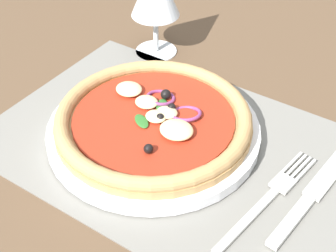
{
  "coord_description": "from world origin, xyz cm",
  "views": [
    {
      "loc": [
        23.88,
        -37.3,
        40.73
      ],
      "look_at": [
        -0.91,
        0.0,
        2.84
      ],
      "focal_mm": 52.57,
      "sensor_mm": 36.0,
      "label": 1
    }
  ],
  "objects_px": {
    "plate": "(152,132)",
    "knife": "(318,187)",
    "fork": "(271,195)",
    "pizza": "(152,120)"
  },
  "relations": [
    {
      "from": "plate",
      "to": "knife",
      "type": "bearing_deg",
      "value": 8.24
    },
    {
      "from": "plate",
      "to": "fork",
      "type": "distance_m",
      "value": 0.16
    },
    {
      "from": "pizza",
      "to": "knife",
      "type": "bearing_deg",
      "value": 8.09
    },
    {
      "from": "plate",
      "to": "pizza",
      "type": "height_order",
      "value": "pizza"
    },
    {
      "from": "plate",
      "to": "pizza",
      "type": "relative_size",
      "value": 1.09
    },
    {
      "from": "plate",
      "to": "fork",
      "type": "height_order",
      "value": "plate"
    },
    {
      "from": "fork",
      "to": "knife",
      "type": "relative_size",
      "value": 0.9
    },
    {
      "from": "plate",
      "to": "knife",
      "type": "distance_m",
      "value": 0.2
    },
    {
      "from": "knife",
      "to": "pizza",
      "type": "bearing_deg",
      "value": 103.98
    },
    {
      "from": "pizza",
      "to": "knife",
      "type": "relative_size",
      "value": 1.2
    }
  ]
}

